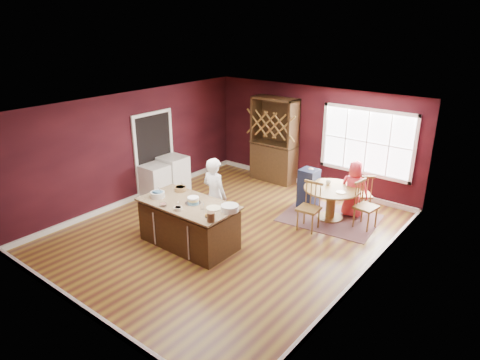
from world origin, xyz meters
name	(u,v)px	position (x,y,z in m)	size (l,w,h in m)	color
room_shell	(228,173)	(0.00, 0.00, 1.35)	(7.00, 7.00, 7.00)	olive
window	(367,142)	(1.50, 3.47, 1.50)	(2.36, 0.10, 1.66)	white
doorway	(154,154)	(-2.97, 0.60, 1.02)	(0.08, 1.26, 2.13)	white
kitchen_island	(189,225)	(-0.28, -0.90, 0.44)	(1.99, 1.04, 0.92)	#452D18
dining_table	(331,197)	(1.40, 1.96, 0.53)	(1.26, 1.26, 0.75)	brown
baker	(215,196)	(-0.24, -0.15, 0.83)	(0.61, 0.40, 1.66)	white
layer_cake	(193,200)	(-0.18, -0.85, 0.98)	(0.32, 0.32, 0.13)	white
bowl_blue	(158,195)	(-0.96, -1.08, 0.98)	(0.29, 0.29, 0.11)	silver
bowl_yellow	(181,189)	(-0.83, -0.56, 0.97)	(0.25, 0.25, 0.09)	#AD7C4B
bowl_pink	(163,205)	(-0.54, -1.30, 0.95)	(0.15, 0.15, 0.05)	silver
bowl_olive	(178,209)	(-0.18, -1.26, 0.95)	(0.16, 0.16, 0.06)	beige
drinking_glass	(202,206)	(0.15, -0.95, 0.99)	(0.07, 0.07, 0.15)	silver
dinner_plate	(214,208)	(0.30, -0.79, 0.93)	(0.29, 0.29, 0.02)	beige
white_tub	(230,208)	(0.61, -0.68, 0.98)	(0.34, 0.34, 0.12)	silver
stoneware_crock	(211,217)	(0.63, -1.23, 1.01)	(0.15, 0.15, 0.18)	brown
toy_figurine	(206,216)	(0.46, -1.17, 0.96)	(0.05, 0.05, 0.08)	yellow
rug	(330,218)	(1.40, 1.96, 0.01)	(2.08, 1.61, 0.01)	brown
chair_east	(366,205)	(2.20, 2.02, 0.53)	(0.45, 0.43, 1.07)	brown
chair_south	(309,207)	(1.27, 1.17, 0.54)	(0.45, 0.43, 1.07)	#905B25
chair_north	(362,193)	(1.82, 2.68, 0.50)	(0.42, 0.40, 1.00)	#99603A
seated_woman	(354,189)	(1.73, 2.41, 0.66)	(0.65, 0.42, 1.33)	#D53040
high_chair	(308,188)	(0.67, 2.20, 0.50)	(0.41, 0.41, 1.00)	black
toddler	(311,174)	(0.65, 2.31, 0.81)	(0.18, 0.14, 0.26)	#8CA5BF
table_plate	(341,192)	(1.67, 1.83, 0.76)	(0.21, 0.21, 0.02)	beige
table_cup	(328,183)	(1.23, 2.09, 0.80)	(0.12, 0.12, 0.09)	silver
hutch	(274,140)	(-1.03, 3.22, 1.17)	(1.27, 0.53, 2.34)	#3D2415
washer	(155,182)	(-2.64, 0.28, 0.44)	(0.60, 0.58, 0.87)	silver
dryer	(174,174)	(-2.64, 0.92, 0.47)	(0.65, 0.63, 0.94)	white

